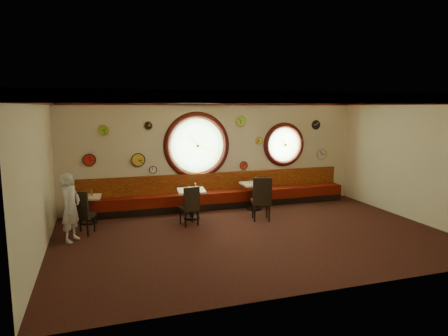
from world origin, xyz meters
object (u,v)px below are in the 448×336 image
(table_a, at_px, (88,206))
(condiment_a_pepper, at_px, (89,195))
(condiment_c_pepper, at_px, (256,182))
(condiment_b_bottle, at_px, (196,186))
(table_c, at_px, (254,193))
(chair_b, at_px, (190,203))
(condiment_c_salt, at_px, (250,181))
(waiter, at_px, (71,207))
(condiment_a_salt, at_px, (86,194))
(condiment_a_bottle, at_px, (92,193))
(chair_c, at_px, (262,196))
(condiment_b_salt, at_px, (189,188))
(condiment_b_pepper, at_px, (191,188))
(condiment_c_bottle, at_px, (256,179))
(chair_a, at_px, (81,210))
(table_b, at_px, (191,201))

(table_a, distance_m, condiment_a_pepper, 0.32)
(condiment_c_pepper, height_order, condiment_b_bottle, condiment_b_bottle)
(table_c, bearing_deg, chair_b, -154.14)
(condiment_c_salt, height_order, condiment_c_pepper, condiment_c_salt)
(waiter, bearing_deg, condiment_c_pepper, -48.02)
(table_c, distance_m, condiment_a_salt, 4.63)
(condiment_b_bottle, bearing_deg, condiment_a_bottle, 174.59)
(chair_c, distance_m, condiment_a_salt, 4.50)
(condiment_b_bottle, bearing_deg, table_a, 175.18)
(condiment_a_salt, relative_size, condiment_b_salt, 1.25)
(table_a, relative_size, condiment_c_salt, 6.81)
(chair_b, distance_m, condiment_a_bottle, 2.57)
(condiment_b_pepper, xyz_separation_m, condiment_b_bottle, (0.18, 0.21, 0.02))
(table_c, height_order, chair_b, chair_b)
(condiment_b_pepper, height_order, condiment_c_bottle, condiment_c_bottle)
(chair_c, relative_size, condiment_c_pepper, 8.32)
(condiment_b_pepper, distance_m, condiment_c_pepper, 2.07)
(table_a, distance_m, condiment_a_salt, 0.32)
(condiment_c_pepper, relative_size, condiment_c_bottle, 0.55)
(condiment_a_salt, xyz_separation_m, condiment_b_bottle, (2.80, -0.23, 0.09))
(condiment_a_bottle, relative_size, condiment_b_bottle, 1.12)
(table_c, bearing_deg, chair_a, -168.16)
(condiment_a_salt, distance_m, condiment_b_bottle, 2.81)
(chair_c, bearing_deg, condiment_a_salt, 179.49)
(condiment_c_pepper, xyz_separation_m, condiment_a_bottle, (-4.51, 0.03, -0.03))
(condiment_a_pepper, height_order, condiment_a_bottle, condiment_a_bottle)
(waiter, bearing_deg, table_a, 13.22)
(table_b, bearing_deg, chair_c, -24.49)
(table_a, xyz_separation_m, condiment_c_pepper, (4.61, -0.01, 0.37))
(table_a, distance_m, table_c, 4.59)
(chair_b, distance_m, waiter, 2.80)
(table_c, relative_size, condiment_c_bottle, 4.90)
(chair_a, relative_size, chair_c, 0.91)
(condiment_a_bottle, xyz_separation_m, waiter, (-0.43, -1.33, -0.02))
(chair_a, distance_m, chair_c, 4.46)
(condiment_b_salt, height_order, condiment_a_bottle, condiment_a_bottle)
(condiment_b_pepper, xyz_separation_m, condiment_c_pepper, (2.02, 0.44, -0.02))
(chair_a, relative_size, condiment_a_salt, 6.08)
(condiment_a_salt, bearing_deg, condiment_c_pepper, 0.00)
(chair_b, relative_size, condiment_c_salt, 5.99)
(condiment_a_pepper, xyz_separation_m, condiment_b_pepper, (2.55, -0.38, 0.09))
(chair_c, height_order, condiment_a_bottle, chair_c)
(condiment_a_bottle, bearing_deg, chair_b, -23.68)
(table_b, distance_m, waiter, 3.11)
(table_a, bearing_deg, condiment_c_pepper, -0.08)
(table_c, xyz_separation_m, chair_c, (-0.27, -1.17, 0.18))
(condiment_c_salt, bearing_deg, condiment_c_pepper, -40.06)
(chair_b, bearing_deg, condiment_c_salt, 18.02)
(table_a, height_order, condiment_c_bottle, condiment_c_bottle)
(table_c, relative_size, condiment_c_pepper, 8.98)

